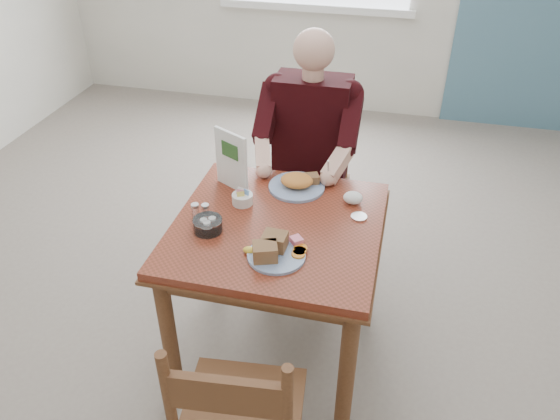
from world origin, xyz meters
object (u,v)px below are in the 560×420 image
(far_plate, at_px, (298,183))
(diner, at_px, (309,140))
(near_plate, at_px, (274,250))
(chair_far, at_px, (310,184))
(table, at_px, (277,244))

(far_plate, bearing_deg, diner, 93.59)
(near_plate, distance_m, far_plate, 0.53)
(chair_far, height_order, diner, diner)
(near_plate, bearing_deg, table, 101.01)
(table, distance_m, near_plate, 0.26)
(diner, xyz_separation_m, far_plate, (0.02, -0.40, -0.03))
(table, bearing_deg, chair_far, 90.00)
(table, height_order, diner, diner)
(near_plate, bearing_deg, chair_far, 92.37)
(table, xyz_separation_m, chair_far, (0.00, 0.80, -0.16))
(diner, distance_m, near_plate, 0.92)
(diner, bearing_deg, table, -90.00)
(table, xyz_separation_m, diner, (0.00, 0.71, 0.17))
(diner, height_order, near_plate, diner)
(diner, bearing_deg, chair_far, 90.01)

